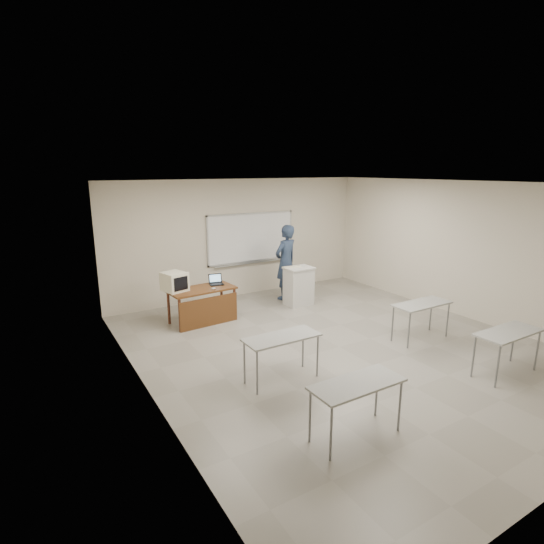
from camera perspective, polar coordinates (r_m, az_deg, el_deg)
floor at (r=8.14m, az=9.03°, el=-9.96°), size 7.00×8.00×0.01m
whiteboard at (r=11.07m, az=-2.81°, el=4.55°), size 2.48×0.10×1.31m
student_desks at (r=7.00m, az=16.43°, el=-8.44°), size 4.40×2.20×0.73m
instructor_desk at (r=9.16m, az=-9.15°, el=-3.63°), size 1.40×0.70×0.75m
podium at (r=10.32m, az=3.60°, el=-1.89°), size 0.67×0.49×0.94m
crt_monitor at (r=9.08m, az=-13.03°, el=-1.28°), size 0.44×0.48×0.41m
laptop at (r=9.47m, az=-7.58°, el=-1.33°), size 0.30×0.27×0.22m
mouse at (r=9.09m, az=-7.83°, el=-2.21°), size 0.10×0.08×0.04m
keyboard at (r=10.18m, az=2.69°, el=0.69°), size 0.45×0.20×0.02m
presenter at (r=10.68m, az=1.86°, el=1.31°), size 0.79×0.63×1.90m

